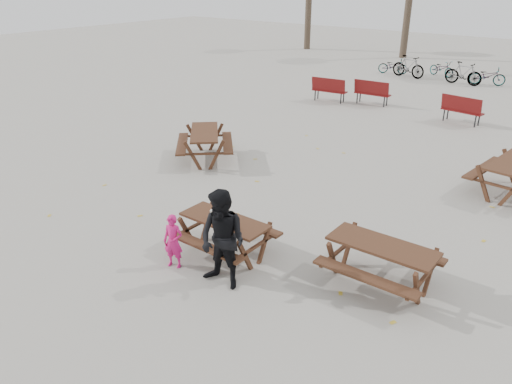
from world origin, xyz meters
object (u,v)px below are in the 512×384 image
Objects in this scene: soda_bottle at (212,214)px; picnic_table_north at (205,145)px; adult at (223,240)px; child at (173,241)px; picnic_table_far at (510,177)px; main_picnic_table at (225,228)px; food_tray at (234,227)px; picnic_table_east at (380,264)px.

soda_bottle is 0.08× the size of picnic_table_north.
adult is at bearing -38.10° from soda_bottle.
picnic_table_far is (4.19, 7.55, -0.10)m from child.
picnic_table_far is at bearing 60.65° from main_picnic_table.
child is at bearing 157.83° from picnic_table_far.
picnic_table_north is at bearing 134.73° from soda_bottle.
main_picnic_table is 0.47m from food_tray.
food_tray is 0.10× the size of adult.
picnic_table_east is (2.19, 1.74, -0.51)m from adult.
picnic_table_north reaches higher than food_tray.
soda_bottle is 5.43m from picnic_table_north.
main_picnic_table is 1.05m from child.
main_picnic_table is at bearing 43.65° from child.
picnic_table_north is 8.29m from picnic_table_far.
soda_bottle is at bearing 156.27° from picnic_table_far.
food_tray is at bearing 160.71° from picnic_table_far.
picnic_table_far is (3.34, 6.80, -0.35)m from food_tray.
soda_bottle is at bearing 55.54° from child.
picnic_table_far is (7.78, 2.87, 0.01)m from picnic_table_north.
picnic_table_north is at bearing 107.86° from child.
adult is 6.61m from picnic_table_north.
picnic_table_far is at bearing 64.89° from adult.
picnic_table_north is (-3.59, 4.68, -0.10)m from child.
main_picnic_table is at bearing -162.92° from picnic_table_east.
child is at bearing -5.05° from picnic_table_north.
child is 3.82m from picnic_table_east.
soda_bottle reaches higher than main_picnic_table.
soda_bottle is at bearing 172.43° from food_tray.
picnic_table_east reaches higher than main_picnic_table.
main_picnic_table is at bearing 4.75° from picnic_table_north.
main_picnic_table is 1.12m from adult.
soda_bottle is 3.31m from picnic_table_east.
food_tray is 2.75m from picnic_table_east.
picnic_table_east is at bearing 35.47° from adult.
adult reaches higher than soda_bottle.
picnic_table_far reaches higher than picnic_table_north.
picnic_table_far is at bearing 63.84° from food_tray.
adult is (0.69, -0.83, 0.33)m from main_picnic_table.
child reaches higher than main_picnic_table.
picnic_table_far is at bearing 59.40° from soda_bottle.
main_picnic_table is at bearing 126.78° from adult.
food_tray is 1.06× the size of soda_bottle.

